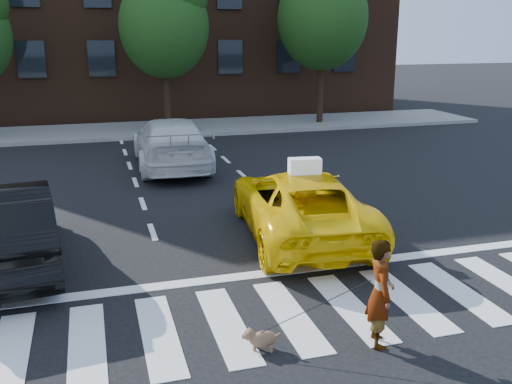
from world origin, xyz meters
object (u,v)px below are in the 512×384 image
white_suv (171,143)px  black_sedan (4,225)px  taxi (300,204)px  woman (380,293)px  tree_right (324,6)px  dog (260,338)px  tree_mid (165,15)px

white_suv → black_sedan: bearing=62.0°
taxi → white_suv: white_suv is taller
woman → black_sedan: bearing=64.5°
taxi → white_suv: (-1.71, 7.12, 0.08)m
tree_right → taxi: size_ratio=1.52×
taxi → dog: taxi is taller
tree_right → dog: tree_right is taller
tree_right → black_sedan: tree_right is taller
black_sedan → woman: size_ratio=3.08×
black_sedan → white_suv: white_suv is taller
black_sedan → tree_mid: bearing=-117.2°
tree_mid → white_suv: 7.77m
dog → taxi: bearing=82.4°
black_sedan → dog: 5.59m
black_sedan → dog: (3.67, -4.18, -0.60)m
tree_right → woman: size_ratio=4.99×
dog → tree_right: bearing=84.8°
black_sedan → tree_right: bearing=-138.5°
tree_mid → woman: bearing=-88.8°
dog → tree_mid: bearing=105.6°
taxi → woman: woman is taller
taxi → dog: (-2.12, -4.12, -0.52)m
woman → white_suv: bearing=20.7°
white_suv → dog: bearing=90.0°
tree_mid → dog: bearing=-94.0°
tree_right → dog: bearing=-114.9°
tree_mid → dog: 18.44m
woman → tree_right: bearing=-5.4°
tree_right → taxi: 15.67m
tree_mid → taxi: bearing=-86.4°
woman → dog: size_ratio=2.93×
taxi → tree_right: bearing=-107.7°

